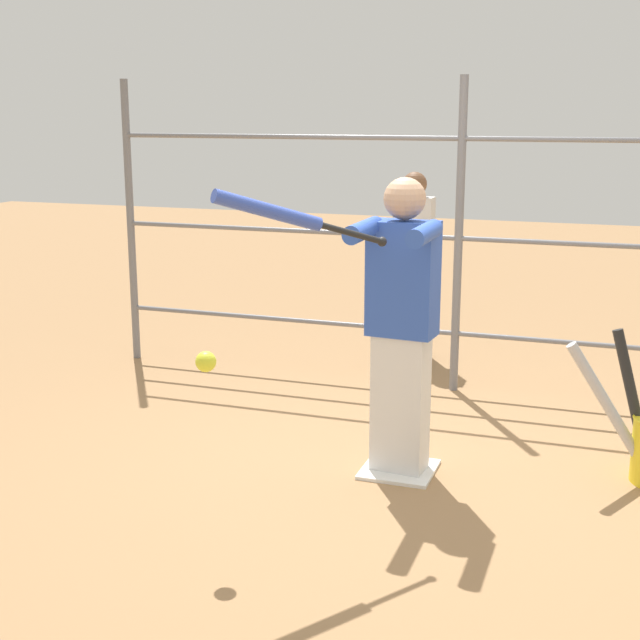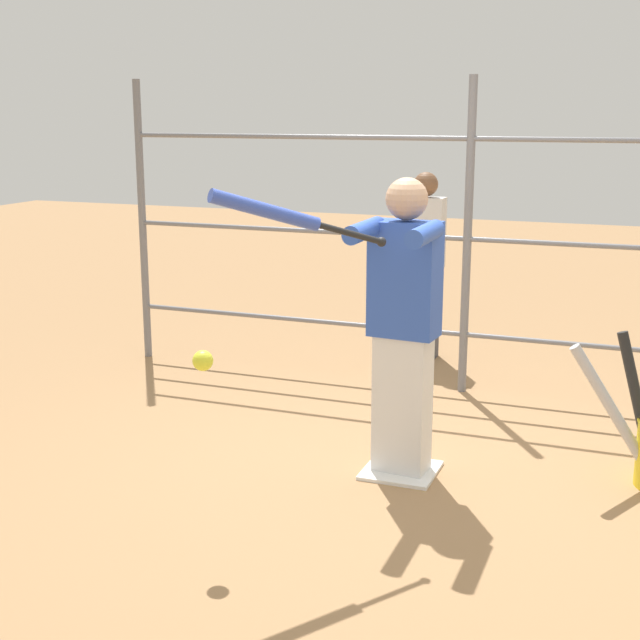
{
  "view_description": "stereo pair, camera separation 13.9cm",
  "coord_description": "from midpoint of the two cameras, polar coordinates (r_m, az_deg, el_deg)",
  "views": [
    {
      "loc": [
        -1.13,
        4.59,
        1.99
      ],
      "look_at": [
        0.32,
        0.44,
        0.95
      ],
      "focal_mm": 50.0,
      "sensor_mm": 36.0,
      "label": 1
    },
    {
      "loc": [
        -1.26,
        4.55,
        1.99
      ],
      "look_at": [
        0.32,
        0.44,
        0.95
      ],
      "focal_mm": 50.0,
      "sensor_mm": 36.0,
      "label": 2
    }
  ],
  "objects": [
    {
      "name": "baseball_bat_swinging",
      "position": [
        4.08,
        -3.36,
        6.74
      ],
      "size": [
        0.64,
        0.69,
        0.32
      ],
      "color": "black"
    },
    {
      "name": "bystander_behind_fence",
      "position": [
        7.28,
        5.42,
        3.71
      ],
      "size": [
        0.31,
        0.19,
        1.52
      ],
      "color": "#3F3F47",
      "rests_on": "ground"
    },
    {
      "name": "fence_backstop",
      "position": [
        6.35,
        8.24,
        5.19
      ],
      "size": [
        5.33,
        0.06,
        2.23
      ],
      "color": "slate",
      "rests_on": "ground"
    },
    {
      "name": "home_plate",
      "position": [
        5.13,
        4.29,
        -9.52
      ],
      "size": [
        0.4,
        0.4,
        0.02
      ],
      "color": "white",
      "rests_on": "ground"
    },
    {
      "name": "batter",
      "position": [
        4.84,
        4.42,
        0.1
      ],
      "size": [
        0.42,
        0.57,
        1.65
      ],
      "color": "silver",
      "rests_on": "ground"
    },
    {
      "name": "ground_plane",
      "position": [
        5.13,
        4.29,
        -9.62
      ],
      "size": [
        24.0,
        24.0,
        0.0
      ],
      "primitive_type": "plane",
      "color": "#9E754C"
    },
    {
      "name": "softball_in_flight",
      "position": [
        4.09,
        -8.29,
        -2.66
      ],
      "size": [
        0.1,
        0.1,
        0.1
      ],
      "color": "yellow"
    }
  ]
}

